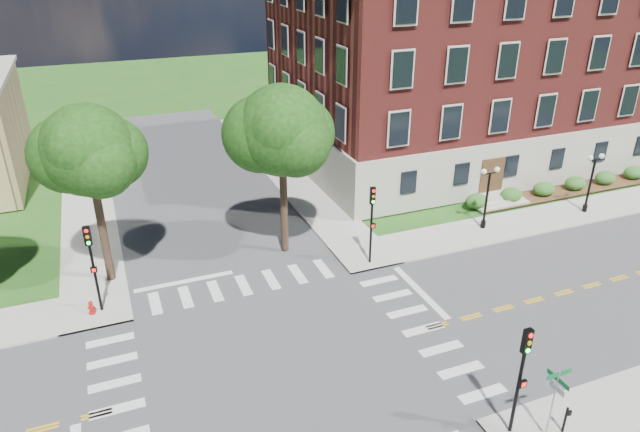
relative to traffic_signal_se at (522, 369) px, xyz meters
name	(u,v)px	position (x,y,z in m)	size (l,w,h in m)	color
ground	(285,366)	(-6.87, 6.96, -3.19)	(160.00, 160.00, 0.00)	#1F5618
road_ew	(285,366)	(-6.87, 6.96, -3.18)	(90.00, 12.00, 0.01)	#3D3D3F
road_ns	(285,366)	(-6.87, 6.96, -3.18)	(12.00, 90.00, 0.01)	#3D3D3F
sidewalk_ne	(411,191)	(8.50, 22.33, -3.13)	(34.00, 34.00, 0.12)	#9E9B93
crosswalk_east	(423,330)	(0.33, 6.96, -3.19)	(2.20, 10.20, 0.02)	silver
stop_bar_east	(420,292)	(1.93, 9.96, -3.19)	(0.40, 5.50, 0.00)	silver
main_building	(467,59)	(17.13, 28.95, 5.15)	(30.60, 22.40, 16.50)	#A6A092
shrub_row	(574,191)	(20.13, 17.76, -3.19)	(18.00, 2.00, 1.30)	#1C551C
tree_c	(88,151)	(-13.65, 17.44, 4.50)	(4.77, 4.77, 9.99)	black
tree_d	(282,131)	(-3.45, 17.06, 4.50)	(5.22, 5.22, 10.21)	black
traffic_signal_se	(522,369)	(0.00, 0.00, 0.00)	(0.32, 0.35, 4.80)	black
traffic_signal_ne	(372,216)	(0.70, 13.67, 0.00)	(0.37, 0.43, 4.80)	black
traffic_signal_nw	(92,258)	(-14.30, 14.41, 0.00)	(0.36, 0.41, 4.80)	black
twin_lamp_west	(487,194)	(9.71, 15.01, -0.66)	(1.36, 0.36, 4.23)	black
twin_lamp_east	(591,180)	(17.93, 14.48, -0.66)	(1.36, 0.36, 4.23)	black
street_sign_pole	(556,391)	(1.13, -0.68, -0.88)	(1.10, 1.10, 3.10)	gray
push_button_post	(566,419)	(1.86, -0.79, -2.39)	(0.14, 0.21, 1.20)	black
fire_hydrant	(91,308)	(-14.77, 14.24, -2.72)	(0.35, 0.35, 0.75)	red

